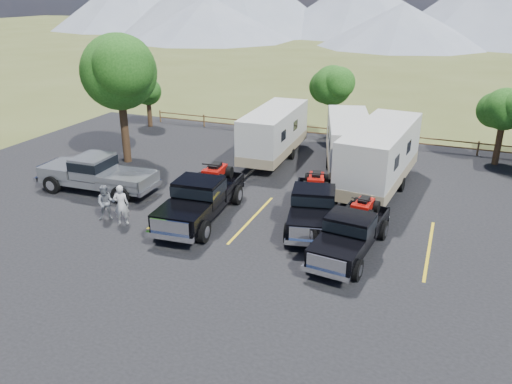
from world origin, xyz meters
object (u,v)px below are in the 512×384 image
at_px(rig_left, 202,196).
at_px(person_a, 121,205).
at_px(trailer_center, 348,144).
at_px(pickup_silver, 97,173).
at_px(rig_center, 314,204).
at_px(trailer_right, 380,157).
at_px(rig_right, 351,231).
at_px(person_b, 106,203).
at_px(tree_big_nw, 118,72).
at_px(trailer_left, 274,133).

bearing_deg(rig_left, person_a, -151.84).
relative_size(trailer_center, pickup_silver, 1.36).
relative_size(rig_center, trailer_right, 0.63).
bearing_deg(trailer_center, trailer_right, -62.87).
relative_size(rig_right, person_b, 3.49).
height_order(rig_center, person_b, rig_center).
bearing_deg(trailer_right, rig_left, -130.86).
distance_m(trailer_center, pickup_silver, 14.28).
bearing_deg(tree_big_nw, trailer_center, 14.42).
bearing_deg(person_a, tree_big_nw, -80.42).
bearing_deg(trailer_right, rig_center, -105.21).
bearing_deg(rig_right, person_b, -167.99).
distance_m(rig_center, trailer_center, 7.84).
distance_m(rig_left, person_b, 4.45).
bearing_deg(rig_right, trailer_left, 130.59).
xyz_separation_m(trailer_right, pickup_silver, (-13.79, -5.90, -0.80)).
relative_size(rig_center, trailer_left, 0.70).
height_order(rig_right, person_b, rig_right).
xyz_separation_m(tree_big_nw, rig_right, (15.50, -6.45, -4.62)).
height_order(tree_big_nw, rig_center, tree_big_nw).
xyz_separation_m(rig_left, trailer_center, (4.95, 9.13, 0.57)).
height_order(rig_left, trailer_right, trailer_right).
xyz_separation_m(person_a, person_b, (-0.94, 0.11, -0.10)).
distance_m(rig_center, person_a, 8.79).
bearing_deg(person_b, rig_left, -4.47).
xyz_separation_m(rig_left, trailer_left, (0.12, 9.62, 0.59)).
relative_size(rig_right, pickup_silver, 0.89).
xyz_separation_m(rig_right, trailer_center, (-2.26, 9.85, 0.72)).
height_order(rig_center, trailer_left, trailer_left).
relative_size(rig_center, person_b, 3.73).
height_order(rig_left, trailer_left, trailer_left).
bearing_deg(tree_big_nw, rig_right, -22.58).
xyz_separation_m(tree_big_nw, person_a, (5.20, -7.71, -4.60)).
relative_size(tree_big_nw, trailer_right, 0.78).
bearing_deg(rig_center, trailer_left, 108.73).
bearing_deg(person_a, rig_right, 162.58).
height_order(tree_big_nw, person_a, tree_big_nw).
bearing_deg(rig_center, trailer_right, 57.24).
distance_m(tree_big_nw, trailer_right, 15.88).
bearing_deg(pickup_silver, trailer_center, 123.10).
bearing_deg(rig_center, tree_big_nw, 149.75).
bearing_deg(trailer_center, person_a, -141.13).
bearing_deg(trailer_left, person_a, -107.21).
height_order(tree_big_nw, trailer_right, tree_big_nw).
distance_m(tree_big_nw, person_a, 10.38).
relative_size(tree_big_nw, person_b, 4.58).
distance_m(trailer_left, pickup_silver, 11.10).
bearing_deg(trailer_center, pickup_silver, -159.85).
relative_size(rig_left, person_a, 3.59).
bearing_deg(trailer_left, trailer_center, -7.44).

